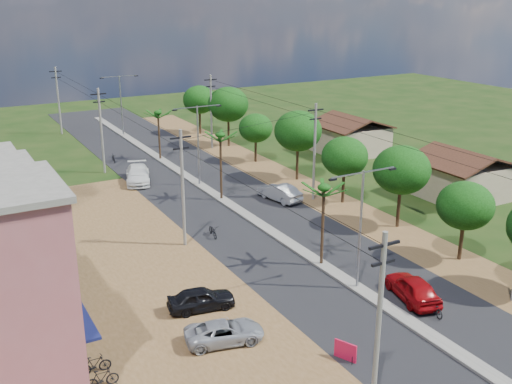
% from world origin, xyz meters
% --- Properties ---
extents(ground, '(160.00, 160.00, 0.00)m').
position_xyz_m(ground, '(0.00, 0.00, 0.00)').
color(ground, black).
rests_on(ground, ground).
extents(road, '(12.00, 110.00, 0.04)m').
position_xyz_m(road, '(0.00, 15.00, 0.02)').
color(road, black).
rests_on(road, ground).
extents(median, '(1.00, 90.00, 0.18)m').
position_xyz_m(median, '(0.00, 18.00, 0.09)').
color(median, '#605E56').
rests_on(median, ground).
extents(dirt_lot_west, '(18.00, 46.00, 0.04)m').
position_xyz_m(dirt_lot_west, '(-15.00, 8.00, 0.02)').
color(dirt_lot_west, brown).
rests_on(dirt_lot_west, ground).
extents(dirt_shoulder_east, '(5.00, 90.00, 0.03)m').
position_xyz_m(dirt_shoulder_east, '(8.50, 15.00, 0.01)').
color(dirt_shoulder_east, brown).
rests_on(dirt_shoulder_east, ground).
extents(house_east_near, '(7.60, 7.50, 4.60)m').
position_xyz_m(house_east_near, '(20.00, 10.00, 2.39)').
color(house_east_near, '#998968').
rests_on(house_east_near, ground).
extents(house_east_far, '(7.60, 7.50, 4.60)m').
position_xyz_m(house_east_far, '(21.00, 28.00, 2.39)').
color(house_east_far, '#998968').
rests_on(house_east_far, ground).
extents(tree_east_b, '(4.00, 4.00, 5.83)m').
position_xyz_m(tree_east_b, '(9.30, 0.00, 4.11)').
color(tree_east_b, black).
rests_on(tree_east_b, ground).
extents(tree_east_c, '(4.60, 4.60, 6.83)m').
position_xyz_m(tree_east_c, '(9.70, 7.00, 4.86)').
color(tree_east_c, black).
rests_on(tree_east_c, ground).
extents(tree_east_d, '(4.20, 4.20, 6.13)m').
position_xyz_m(tree_east_d, '(9.40, 14.00, 4.34)').
color(tree_east_d, black).
rests_on(tree_east_d, ground).
extents(tree_east_e, '(4.80, 4.80, 7.14)m').
position_xyz_m(tree_east_e, '(9.60, 22.00, 5.09)').
color(tree_east_e, black).
rests_on(tree_east_e, ground).
extents(tree_east_f, '(3.80, 3.80, 5.52)m').
position_xyz_m(tree_east_f, '(9.20, 30.00, 3.89)').
color(tree_east_f, black).
rests_on(tree_east_f, ground).
extents(tree_east_g, '(5.00, 5.00, 7.38)m').
position_xyz_m(tree_east_g, '(9.80, 38.00, 5.24)').
color(tree_east_g, black).
rests_on(tree_east_g, ground).
extents(tree_east_h, '(4.40, 4.40, 6.52)m').
position_xyz_m(tree_east_h, '(9.50, 46.00, 4.64)').
color(tree_east_h, black).
rests_on(tree_east_h, ground).
extents(palm_median_near, '(2.00, 2.00, 6.15)m').
position_xyz_m(palm_median_near, '(0.00, 4.00, 5.54)').
color(palm_median_near, black).
rests_on(palm_median_near, ground).
extents(palm_median_mid, '(2.00, 2.00, 6.55)m').
position_xyz_m(palm_median_mid, '(0.00, 20.00, 5.90)').
color(palm_median_mid, black).
rests_on(palm_median_mid, ground).
extents(palm_median_far, '(2.00, 2.00, 5.85)m').
position_xyz_m(palm_median_far, '(0.00, 36.00, 5.26)').
color(palm_median_far, black).
rests_on(palm_median_far, ground).
extents(streetlight_near, '(5.10, 0.18, 8.00)m').
position_xyz_m(streetlight_near, '(0.00, 0.00, 4.79)').
color(streetlight_near, gray).
rests_on(streetlight_near, ground).
extents(streetlight_mid, '(5.10, 0.18, 8.00)m').
position_xyz_m(streetlight_mid, '(0.00, 25.00, 4.79)').
color(streetlight_mid, gray).
rests_on(streetlight_mid, ground).
extents(streetlight_far, '(5.10, 0.18, 8.00)m').
position_xyz_m(streetlight_far, '(0.00, 50.00, 4.79)').
color(streetlight_far, gray).
rests_on(streetlight_far, ground).
extents(utility_pole_w_a, '(1.60, 0.24, 9.00)m').
position_xyz_m(utility_pole_w_a, '(-7.00, -10.00, 4.76)').
color(utility_pole_w_a, '#605E56').
rests_on(utility_pole_w_a, ground).
extents(utility_pole_w_b, '(1.60, 0.24, 9.00)m').
position_xyz_m(utility_pole_w_b, '(-7.00, 12.00, 4.76)').
color(utility_pole_w_b, '#605E56').
rests_on(utility_pole_w_b, ground).
extents(utility_pole_w_c, '(1.60, 0.24, 9.00)m').
position_xyz_m(utility_pole_w_c, '(-7.00, 34.00, 4.76)').
color(utility_pole_w_c, '#605E56').
rests_on(utility_pole_w_c, ground).
extents(utility_pole_w_d, '(1.60, 0.24, 9.00)m').
position_xyz_m(utility_pole_w_d, '(-7.00, 55.00, 4.76)').
color(utility_pole_w_d, '#605E56').
rests_on(utility_pole_w_d, ground).
extents(utility_pole_e_b, '(1.60, 0.24, 9.00)m').
position_xyz_m(utility_pole_e_b, '(7.50, 16.00, 4.76)').
color(utility_pole_e_b, '#605E56').
rests_on(utility_pole_e_b, ground).
extents(utility_pole_e_c, '(1.60, 0.24, 9.00)m').
position_xyz_m(utility_pole_e_c, '(7.50, 38.00, 4.76)').
color(utility_pole_e_c, '#605E56').
rests_on(utility_pole_e_c, ground).
extents(car_red_near, '(2.96, 4.98, 1.59)m').
position_xyz_m(car_red_near, '(2.10, -2.85, 0.79)').
color(car_red_near, maroon).
rests_on(car_red_near, ground).
extents(car_silver_mid, '(2.49, 4.87, 1.53)m').
position_xyz_m(car_silver_mid, '(4.64, 17.29, 0.77)').
color(car_silver_mid, '#989CA0').
rests_on(car_silver_mid, ground).
extents(car_white_far, '(3.86, 6.03, 1.63)m').
position_xyz_m(car_white_far, '(-5.00, 28.97, 0.81)').
color(car_white_far, silver).
rests_on(car_white_far, ground).
extents(car_parked_silver, '(4.73, 2.96, 1.22)m').
position_xyz_m(car_parked_silver, '(-10.27, -1.43, 0.61)').
color(car_parked_silver, '#989CA0').
rests_on(car_parked_silver, ground).
extents(car_parked_dark, '(4.30, 2.31, 1.39)m').
position_xyz_m(car_parked_dark, '(-9.91, 2.49, 0.70)').
color(car_parked_dark, black).
rests_on(car_parked_dark, ground).
extents(moto_rider_east, '(0.95, 1.86, 0.93)m').
position_xyz_m(moto_rider_east, '(1.93, -4.84, 0.47)').
color(moto_rider_east, black).
rests_on(moto_rider_east, ground).
extents(moto_rider_west_a, '(0.92, 1.94, 0.98)m').
position_xyz_m(moto_rider_west_a, '(-4.43, 12.44, 0.49)').
color(moto_rider_west_a, black).
rests_on(moto_rider_west_a, ground).
extents(moto_rider_west_b, '(0.65, 1.64, 0.96)m').
position_xyz_m(moto_rider_west_b, '(-5.00, 37.50, 0.48)').
color(moto_rider_west_b, black).
rests_on(moto_rider_west_b, ground).
extents(roadside_sign, '(0.61, 1.21, 1.06)m').
position_xyz_m(roadside_sign, '(-5.50, -6.00, 0.53)').
color(roadside_sign, '#BE1137').
rests_on(roadside_sign, ground).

